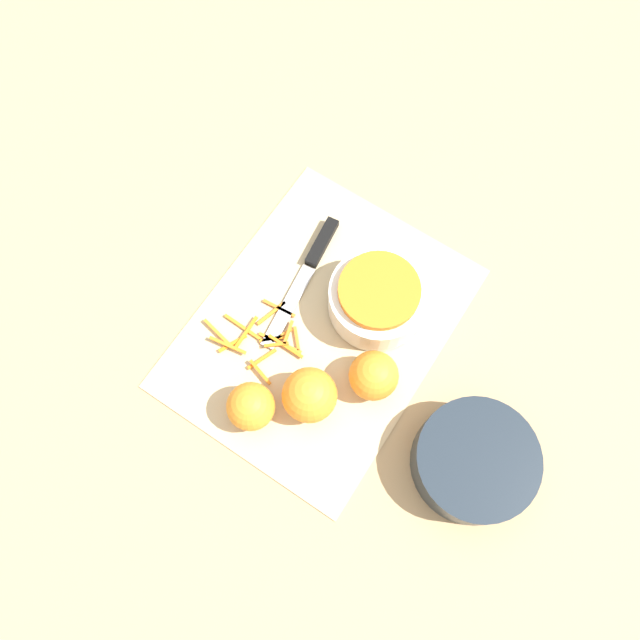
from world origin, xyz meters
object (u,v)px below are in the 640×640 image
(orange_left, at_px, (251,407))
(orange_right, at_px, (374,376))
(bowl_dark, at_px, (474,461))
(knife, at_px, (314,258))
(orange_back, at_px, (310,395))
(bowl_speckled, at_px, (377,298))

(orange_left, xyz_separation_m, orange_right, (-0.14, 0.13, 0.00))
(orange_left, bearing_deg, bowl_dark, 109.76)
(bowl_dark, xyz_separation_m, orange_right, (-0.03, -0.18, 0.01))
(knife, xyz_separation_m, orange_back, (0.20, 0.12, 0.03))
(bowl_dark, height_order, knife, bowl_dark)
(orange_left, bearing_deg, orange_right, 137.56)
(orange_back, bearing_deg, bowl_speckled, 179.17)
(orange_back, bearing_deg, orange_right, 140.98)
(bowl_dark, bearing_deg, knife, -111.62)
(bowl_speckled, bearing_deg, knife, -96.18)
(knife, relative_size, orange_right, 3.20)
(orange_right, bearing_deg, orange_left, -42.44)
(orange_right, bearing_deg, bowl_speckled, -151.04)
(bowl_speckled, xyz_separation_m, orange_back, (0.18, -0.00, 0.00))
(knife, height_order, orange_left, orange_left)
(bowl_dark, bearing_deg, orange_back, -78.26)
(bowl_speckled, height_order, knife, bowl_speckled)
(bowl_dark, xyz_separation_m, orange_back, (0.05, -0.25, 0.01))
(bowl_dark, relative_size, orange_back, 2.13)
(orange_right, bearing_deg, knife, -123.07)
(orange_back, bearing_deg, knife, -147.95)
(bowl_speckled, height_order, orange_left, bowl_speckled)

